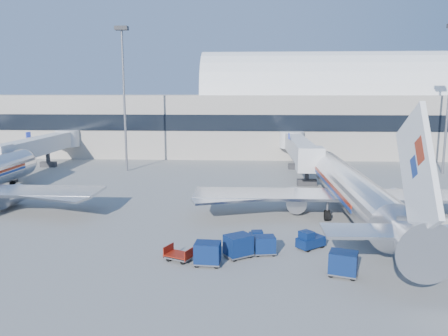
# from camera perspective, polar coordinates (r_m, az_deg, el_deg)

# --- Properties ---
(ground) EXTENTS (260.00, 260.00, 0.00)m
(ground) POSITION_cam_1_polar(r_m,az_deg,el_deg) (40.75, 3.77, -8.15)
(ground) COLOR gray
(ground) RESTS_ON ground
(terminal) EXTENTS (170.00, 28.15, 21.00)m
(terminal) POSITION_cam_1_polar(r_m,az_deg,el_deg) (95.72, -4.84, 6.80)
(terminal) COLOR #B2AA9E
(terminal) RESTS_ON ground
(airliner_main) EXTENTS (32.00, 37.26, 12.07)m
(airliner_main) POSITION_cam_1_polar(r_m,az_deg,el_deg) (45.58, 16.43, -2.78)
(airliner_main) COLOR silver
(airliner_main) RESTS_ON ground
(jetbridge_near) EXTENTS (4.40, 27.50, 6.25)m
(jetbridge_near) POSITION_cam_1_polar(r_m,az_deg,el_deg) (70.57, 9.67, 2.68)
(jetbridge_near) COLOR silver
(jetbridge_near) RESTS_ON ground
(jetbridge_mid) EXTENTS (4.40, 27.50, 6.25)m
(jetbridge_mid) POSITION_cam_1_polar(r_m,az_deg,el_deg) (77.80, -22.79, 2.71)
(jetbridge_mid) COLOR silver
(jetbridge_mid) RESTS_ON ground
(mast_west) EXTENTS (2.00, 1.20, 22.60)m
(mast_west) POSITION_cam_1_polar(r_m,az_deg,el_deg) (71.45, -13.00, 11.39)
(mast_west) COLOR slate
(mast_west) RESTS_ON ground
(barrier_near) EXTENTS (3.00, 0.55, 0.90)m
(barrier_near) POSITION_cam_1_polar(r_m,az_deg,el_deg) (46.42, 26.70, -6.37)
(barrier_near) COLOR #9E9E96
(barrier_near) RESTS_ON ground
(tug_lead) EXTENTS (2.57, 2.36, 1.53)m
(tug_lead) POSITION_cam_1_polar(r_m,az_deg,el_deg) (36.69, 11.14, -9.24)
(tug_lead) COLOR #0A1D4B
(tug_lead) RESTS_ON ground
(tug_right) EXTENTS (2.24, 1.45, 1.35)m
(tug_right) POSITION_cam_1_polar(r_m,az_deg,el_deg) (39.03, 23.63, -8.86)
(tug_right) COLOR #0A1D4B
(tug_right) RESTS_ON ground
(tug_left) EXTENTS (1.28, 2.18, 1.35)m
(tug_left) POSITION_cam_1_polar(r_m,az_deg,el_deg) (36.87, 4.26, -9.12)
(tug_left) COLOR #0A1D4B
(tug_left) RESTS_ON ground
(cart_train_a) EXTENTS (1.85, 1.51, 1.49)m
(cart_train_a) POSITION_cam_1_polar(r_m,az_deg,el_deg) (34.88, 5.33, -9.95)
(cart_train_a) COLOR #0A1D4B
(cart_train_a) RESTS_ON ground
(cart_train_b) EXTENTS (2.54, 2.41, 1.79)m
(cart_train_b) POSITION_cam_1_polar(r_m,az_deg,el_deg) (34.14, 1.87, -10.07)
(cart_train_b) COLOR #0A1D4B
(cart_train_b) RESTS_ON ground
(cart_train_c) EXTENTS (2.07, 1.64, 1.73)m
(cart_train_c) POSITION_cam_1_polar(r_m,az_deg,el_deg) (32.71, -2.15, -11.04)
(cart_train_c) COLOR #0A1D4B
(cart_train_c) RESTS_ON ground
(cart_solo_near) EXTENTS (2.35, 2.06, 1.74)m
(cart_solo_near) POSITION_cam_1_polar(r_m,az_deg,el_deg) (31.96, 15.31, -11.91)
(cart_solo_near) COLOR #0A1D4B
(cart_solo_near) RESTS_ON ground
(cart_solo_far) EXTENTS (2.39, 2.25, 1.68)m
(cart_solo_far) POSITION_cam_1_polar(r_m,az_deg,el_deg) (35.96, 26.16, -10.17)
(cart_solo_far) COLOR #0A1D4B
(cart_solo_far) RESTS_ON ground
(cart_open_red) EXTENTS (2.39, 2.10, 0.53)m
(cart_open_red) POSITION_cam_1_polar(r_m,az_deg,el_deg) (33.82, -5.85, -11.35)
(cart_open_red) COLOR slate
(cart_open_red) RESTS_ON ground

